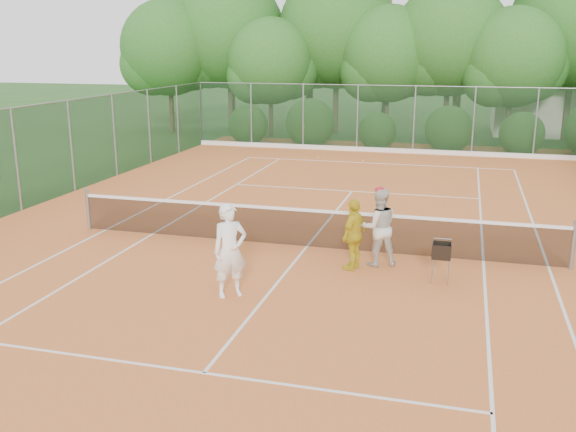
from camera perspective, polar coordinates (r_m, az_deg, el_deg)
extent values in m
plane|color=#244B1A|center=(15.53, 1.65, -2.86)|extent=(120.00, 120.00, 0.00)
cube|color=orange|center=(15.53, 1.65, -2.83)|extent=(18.00, 36.00, 0.02)
cube|color=beige|center=(38.90, 23.78, 8.88)|extent=(8.00, 5.00, 3.00)
cylinder|color=gray|center=(17.69, -17.35, 0.58)|extent=(0.10, 0.10, 1.10)
cylinder|color=gray|center=(15.16, 24.03, -2.38)|extent=(0.10, 0.10, 1.10)
cube|color=black|center=(15.39, 1.66, -1.16)|extent=(11.87, 0.03, 0.86)
cube|color=white|center=(15.27, 1.68, 0.52)|extent=(11.87, 0.04, 0.07)
imported|color=white|center=(12.34, -5.18, -3.07)|extent=(0.80, 0.76, 1.84)
imported|color=beige|center=(14.18, 8.04, -0.97)|extent=(1.04, 0.94, 1.74)
ellipsoid|color=#AD1726|center=(13.98, 8.17, 2.31)|extent=(0.22, 0.22, 0.14)
imported|color=gold|center=(13.88, 5.89, -1.65)|extent=(0.66, 0.99, 1.56)
cylinder|color=gray|center=(13.42, 12.67, -4.86)|extent=(0.02, 0.02, 0.53)
cylinder|color=gray|center=(13.72, 14.10, -4.50)|extent=(0.02, 0.02, 0.53)
cube|color=black|center=(13.44, 13.50, -3.01)|extent=(0.36, 0.36, 0.31)
sphere|color=yellow|center=(27.30, 6.69, 4.91)|extent=(0.07, 0.07, 0.07)
sphere|color=#C2D531|center=(27.91, 2.65, 5.22)|extent=(0.07, 0.07, 0.07)
sphere|color=gold|center=(26.14, 8.71, 4.40)|extent=(0.07, 0.07, 0.07)
cube|color=white|center=(26.90, 7.72, 4.67)|extent=(11.03, 0.06, 0.01)
cube|color=white|center=(17.59, -15.98, -1.23)|extent=(0.06, 23.77, 0.01)
cube|color=white|center=(15.25, 22.15, -4.24)|extent=(0.06, 23.77, 0.01)
cube|color=white|center=(16.93, -11.99, -1.60)|extent=(0.06, 23.77, 0.01)
cube|color=white|center=(15.14, 16.98, -3.91)|extent=(0.06, 23.77, 0.01)
cube|color=white|center=(21.58, 5.71, 2.21)|extent=(8.23, 0.06, 0.01)
cube|color=white|center=(9.90, -7.48, -13.66)|extent=(8.23, 0.06, 0.01)
cube|color=white|center=(15.52, 1.65, -2.78)|extent=(0.06, 12.80, 0.01)
cube|color=#19381E|center=(29.75, 8.66, 8.52)|extent=(18.00, 0.02, 3.00)
cylinder|color=gray|center=(32.08, -7.70, 9.00)|extent=(0.07, 0.07, 3.00)
cylinder|color=gray|center=(32.08, -7.70, 9.00)|extent=(0.07, 0.07, 3.00)
cylinder|color=brown|center=(37.12, -10.35, 10.23)|extent=(0.26, 0.26, 3.75)
sphere|color=#295B1E|center=(37.01, -10.55, 14.51)|extent=(5.25, 5.25, 5.25)
cylinder|color=brown|center=(37.30, -5.12, 10.93)|extent=(0.30, 0.30, 4.40)
sphere|color=#295B1E|center=(37.22, -5.24, 15.94)|extent=(6.16, 6.16, 6.16)
cylinder|color=brown|center=(34.50, -1.53, 9.67)|extent=(0.22, 0.22, 3.20)
sphere|color=#295B1E|center=(34.37, -1.56, 13.60)|extent=(4.48, 4.48, 4.48)
cylinder|color=brown|center=(36.14, 4.28, 10.90)|extent=(0.31, 0.31, 4.50)
sphere|color=#295B1E|center=(36.07, 4.38, 16.19)|extent=(6.30, 6.30, 6.30)
cylinder|color=brown|center=(34.24, 8.76, 9.72)|extent=(0.24, 0.24, 3.50)
sphere|color=#295B1E|center=(34.11, 8.94, 14.05)|extent=(4.90, 4.90, 4.90)
cylinder|color=brown|center=(34.49, 13.91, 10.00)|extent=(0.28, 0.28, 4.10)
sphere|color=#295B1E|center=(34.39, 14.24, 15.03)|extent=(5.74, 5.74, 5.74)
cylinder|color=brown|center=(33.37, 19.01, 8.87)|extent=(0.23, 0.23, 3.40)
sphere|color=#295B1E|center=(33.24, 19.38, 13.18)|extent=(4.76, 4.76, 4.76)
cylinder|color=brown|center=(36.30, 23.66, 9.86)|extent=(0.32, 0.32, 4.65)
sphere|color=#295B1E|center=(36.23, 24.24, 15.27)|extent=(6.51, 6.51, 6.51)
cone|color=brown|center=(38.84, -5.19, 17.43)|extent=(0.44, 0.44, 13.00)
cone|color=brown|center=(36.39, 1.97, 16.08)|extent=(0.44, 0.44, 11.00)
cone|color=brown|center=(34.88, 15.10, 14.83)|extent=(0.44, 0.44, 10.00)
cone|color=brown|center=(37.06, 21.68, 15.84)|extent=(0.44, 0.44, 12.00)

